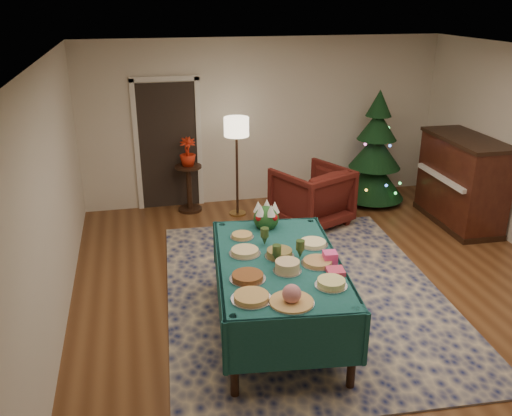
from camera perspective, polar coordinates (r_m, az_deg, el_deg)
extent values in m
plane|color=#593319|center=(6.45, 8.36, -9.56)|extent=(7.00, 7.00, 0.00)
plane|color=white|center=(5.57, 9.90, 15.01)|extent=(7.00, 7.00, 0.00)
plane|color=beige|center=(9.08, 0.88, 9.10)|extent=(6.00, 0.00, 6.00)
plane|color=beige|center=(5.54, -21.15, -0.63)|extent=(0.00, 7.00, 7.00)
cube|color=black|center=(8.91, -9.21, 6.39)|extent=(0.92, 0.02, 2.04)
cube|color=silver|center=(8.88, -12.45, 6.31)|extent=(0.08, 0.04, 2.14)
cube|color=silver|center=(8.94, -6.00, 6.80)|extent=(0.08, 0.04, 2.14)
cube|color=silver|center=(8.69, -9.64, 13.27)|extent=(1.08, 0.04, 0.08)
cube|color=#141D4C|center=(6.55, 5.04, -8.77)|extent=(3.46, 4.40, 0.02)
cylinder|color=black|center=(4.81, -2.30, -15.43)|extent=(0.08, 0.08, 0.83)
cylinder|color=black|center=(6.45, -3.50, -5.14)|extent=(0.08, 0.08, 0.83)
cylinder|color=black|center=(4.96, 10.15, -14.44)|extent=(0.08, 0.08, 0.83)
cylinder|color=black|center=(6.56, 5.62, -4.69)|extent=(0.08, 0.08, 0.83)
cube|color=#164F44|center=(5.46, 2.40, -5.71)|extent=(1.46, 2.23, 0.04)
cube|color=#164F44|center=(6.49, 1.03, -3.40)|extent=(1.24, 0.18, 0.52)
cube|color=#164F44|center=(4.70, 4.26, -14.05)|extent=(1.24, 0.18, 0.52)
cube|color=#164F44|center=(5.68, 8.38, -7.49)|extent=(0.29, 2.12, 0.52)
cube|color=#164F44|center=(5.52, -3.84, -8.19)|extent=(0.29, 2.12, 0.52)
cylinder|color=silver|center=(4.78, -0.49, -9.56)|extent=(0.36, 0.36, 0.01)
cylinder|color=tan|center=(4.76, -0.49, -9.29)|extent=(0.31, 0.31, 0.04)
cylinder|color=silver|center=(4.73, 3.76, -9.92)|extent=(0.39, 0.39, 0.01)
sphere|color=#CC727A|center=(4.69, 3.78, -8.99)|extent=(0.17, 0.17, 0.17)
cylinder|color=silver|center=(5.02, 7.90, -8.10)|extent=(0.30, 0.30, 0.01)
cylinder|color=#D8D172|center=(5.01, 7.92, -7.76)|extent=(0.25, 0.25, 0.06)
cylinder|color=silver|center=(5.09, -0.88, -7.47)|extent=(0.34, 0.34, 0.01)
cylinder|color=brown|center=(5.07, -0.88, -7.19)|extent=(0.29, 0.29, 0.04)
cylinder|color=silver|center=(5.23, 3.31, -6.65)|extent=(0.28, 0.28, 0.01)
cylinder|color=tan|center=(5.20, 3.32, -6.10)|extent=(0.24, 0.24, 0.10)
cylinder|color=silver|center=(5.39, 6.50, -5.84)|extent=(0.33, 0.33, 0.01)
cylinder|color=#B2844C|center=(5.38, 6.51, -5.62)|extent=(0.28, 0.28, 0.03)
cylinder|color=silver|center=(5.56, -1.18, -4.82)|extent=(0.33, 0.33, 0.01)
cylinder|color=#D8BF7F|center=(5.55, -1.18, -4.55)|extent=(0.28, 0.28, 0.04)
cylinder|color=silver|center=(5.51, 2.48, -5.10)|extent=(0.30, 0.30, 0.01)
cylinder|color=maroon|center=(5.49, 2.49, -4.73)|extent=(0.26, 0.26, 0.07)
cylinder|color=silver|center=(5.78, 6.01, -3.85)|extent=(0.32, 0.32, 0.01)
cylinder|color=#F2EACC|center=(5.77, 6.02, -3.64)|extent=(0.27, 0.27, 0.03)
cylinder|color=silver|center=(5.93, -1.48, -3.09)|extent=(0.26, 0.26, 0.01)
cylinder|color=tan|center=(5.92, -1.49, -2.88)|extent=(0.22, 0.22, 0.03)
cone|color=#2D471E|center=(5.74, 0.91, -3.44)|extent=(0.08, 0.08, 0.10)
cylinder|color=#2D471E|center=(5.70, 0.92, -2.59)|extent=(0.09, 0.09, 0.10)
cone|color=#2D471E|center=(5.48, 4.66, -4.80)|extent=(0.08, 0.08, 0.10)
cylinder|color=#2D471E|center=(5.44, 4.69, -3.91)|extent=(0.09, 0.09, 0.10)
cone|color=#2D471E|center=(5.37, 2.19, -5.32)|extent=(0.08, 0.08, 0.10)
cylinder|color=#2D471E|center=(5.33, 2.20, -4.42)|extent=(0.09, 0.09, 0.10)
cube|color=#DF3D5F|center=(5.24, 8.36, -6.60)|extent=(0.18, 0.18, 0.04)
cube|color=#F84492|center=(5.43, 7.79, -5.15)|extent=(0.15, 0.15, 0.11)
sphere|color=#1E4C1E|center=(6.14, 1.08, -1.10)|extent=(0.29, 0.29, 0.29)
cone|color=white|center=(6.12, 1.99, 0.13)|extent=(0.11, 0.11, 0.13)
cone|color=white|center=(6.19, 1.15, 0.39)|extent=(0.11, 0.11, 0.13)
cone|color=white|center=(6.13, 0.22, 0.18)|extent=(0.11, 0.11, 0.13)
cone|color=white|center=(6.02, 0.48, -0.21)|extent=(0.11, 0.11, 0.13)
cone|color=white|center=(6.02, 1.59, -0.25)|extent=(0.11, 0.11, 0.13)
sphere|color=#B20C0F|center=(6.21, 1.82, -0.41)|extent=(0.08, 0.08, 0.08)
sphere|color=#B20C0F|center=(6.20, 0.24, -0.43)|extent=(0.08, 0.08, 0.08)
sphere|color=#B20C0F|center=(6.04, 0.31, -1.04)|extent=(0.08, 0.08, 0.08)
sphere|color=#B20C0F|center=(6.05, 1.94, -1.01)|extent=(0.08, 0.08, 0.08)
imported|color=#4D1610|center=(8.25, 5.88, 1.54)|extent=(1.26, 1.23, 1.00)
cylinder|color=#A57F3F|center=(8.75, -1.95, -0.56)|extent=(0.27, 0.27, 0.03)
cylinder|color=black|center=(8.52, -2.01, 3.84)|extent=(0.04, 0.04, 1.44)
cylinder|color=#FFEABF|center=(8.33, -2.08, 8.55)|extent=(0.38, 0.38, 0.29)
cylinder|color=black|center=(8.97, -6.94, -0.11)|extent=(0.39, 0.39, 0.04)
cylinder|color=black|center=(8.85, -7.04, 2.02)|extent=(0.09, 0.09, 0.71)
cylinder|color=black|center=(8.73, -7.15, 4.34)|extent=(0.43, 0.43, 0.03)
imported|color=red|center=(8.69, -7.19, 5.24)|extent=(0.25, 0.45, 0.25)
cylinder|color=black|center=(9.47, 12.07, 1.10)|extent=(0.11, 0.11, 0.15)
cone|color=black|center=(9.35, 12.24, 3.12)|extent=(1.15, 1.15, 0.67)
cone|color=black|center=(9.22, 12.47, 5.92)|extent=(0.94, 0.94, 0.57)
cone|color=black|center=(9.12, 12.69, 8.51)|extent=(0.71, 0.71, 0.48)
cone|color=black|center=(9.04, 12.87, 10.74)|extent=(0.46, 0.46, 0.43)
cube|color=black|center=(8.98, 20.31, -1.18)|extent=(0.72, 1.57, 0.09)
cube|color=black|center=(8.77, 20.84, 2.64)|extent=(0.70, 1.54, 1.26)
cube|color=black|center=(8.59, 21.41, 6.76)|extent=(0.74, 1.59, 0.05)
cube|color=white|center=(8.57, 19.05, 3.08)|extent=(0.17, 1.31, 0.07)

